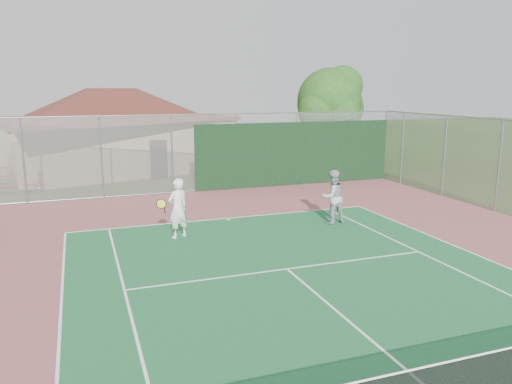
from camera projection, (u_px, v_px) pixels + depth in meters
back_fence at (239, 154)px, 23.08m from camera, size 20.08×0.11×3.53m
side_fence_right at (444, 156)px, 21.54m from camera, size 0.08×9.00×3.50m
clubhouse at (113, 121)px, 28.32m from camera, size 14.52×11.50×5.51m
bleachers at (10, 179)px, 22.92m from camera, size 2.84×1.82×1.04m
tree at (331, 103)px, 27.42m from camera, size 4.19×3.97×5.85m
player_white_front at (178, 209)px, 15.52m from camera, size 1.13×0.73×1.89m
player_grey_back at (332, 197)px, 17.21m from camera, size 0.98×0.81×1.87m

